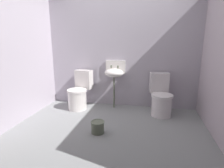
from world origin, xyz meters
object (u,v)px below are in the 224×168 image
Objects in this scene: toilet_left at (79,93)px; bucket at (98,127)px; toilet_right at (161,98)px; sink at (114,73)px.

toilet_left is 3.59× the size of bucket.
toilet_left is 1.00× the size of toilet_right.
toilet_left reaches higher than bucket.
toilet_right reaches higher than bucket.
sink reaches higher than bucket.
toilet_right is (1.67, 0.00, 0.00)m from toilet_left.
toilet_left is 0.79× the size of sink.
bucket is at bearing -91.64° from sink.
toilet_left and toilet_right have the same top height.
toilet_left is 1.22m from bucket.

